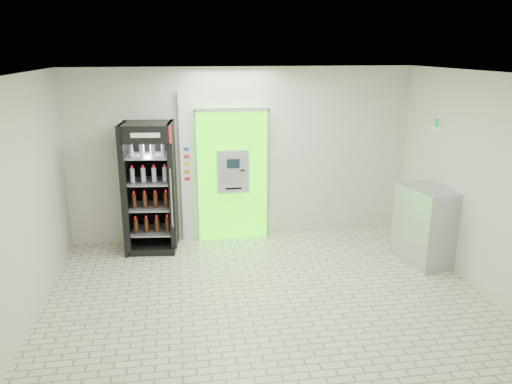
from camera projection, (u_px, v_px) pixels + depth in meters
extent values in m
plane|color=beige|center=(268.00, 300.00, 6.76)|extent=(6.00, 6.00, 0.00)
plane|color=beige|center=(243.00, 155.00, 8.71)|extent=(6.00, 0.00, 6.00)
plane|color=beige|center=(326.00, 282.00, 3.97)|extent=(6.00, 0.00, 6.00)
plane|color=beige|center=(19.00, 206.00, 5.89)|extent=(0.00, 5.00, 5.00)
plane|color=beige|center=(485.00, 185.00, 6.79)|extent=(0.00, 5.00, 5.00)
plane|color=white|center=(270.00, 74.00, 5.93)|extent=(6.00, 6.00, 0.00)
cube|color=#30EF00|center=(232.00, 175.00, 8.71)|extent=(1.20, 0.12, 2.30)
cube|color=gray|center=(232.00, 110.00, 8.33)|extent=(1.28, 0.04, 0.06)
cube|color=gray|center=(196.00, 178.00, 8.55)|extent=(0.04, 0.04, 2.30)
cube|color=gray|center=(268.00, 175.00, 8.74)|extent=(0.04, 0.04, 2.30)
cube|color=black|center=(239.00, 211.00, 8.86)|extent=(0.62, 0.01, 0.67)
cube|color=black|center=(212.00, 129.00, 8.38)|extent=(0.22, 0.01, 0.18)
cube|color=#A9ACB1|center=(233.00, 171.00, 8.58)|extent=(0.55, 0.12, 0.75)
cube|color=black|center=(233.00, 164.00, 8.48)|extent=(0.22, 0.01, 0.16)
cube|color=gray|center=(233.00, 180.00, 8.56)|extent=(0.16, 0.01, 0.12)
cube|color=black|center=(243.00, 170.00, 8.54)|extent=(0.09, 0.01, 0.02)
cube|color=black|center=(234.00, 189.00, 8.60)|extent=(0.28, 0.01, 0.03)
cube|color=silver|center=(187.00, 168.00, 8.57)|extent=(0.22, 0.10, 2.60)
cube|color=#193FB2|center=(186.00, 149.00, 8.43)|extent=(0.09, 0.01, 0.06)
cube|color=red|center=(187.00, 157.00, 8.46)|extent=(0.09, 0.01, 0.06)
cube|color=yellow|center=(187.00, 164.00, 8.50)|extent=(0.09, 0.01, 0.06)
cube|color=orange|center=(187.00, 171.00, 8.53)|extent=(0.09, 0.01, 0.06)
cube|color=red|center=(188.00, 179.00, 8.57)|extent=(0.09, 0.01, 0.06)
cube|color=black|center=(150.00, 188.00, 8.23)|extent=(0.88, 0.81, 2.15)
cube|color=black|center=(151.00, 182.00, 8.56)|extent=(0.81, 0.14, 2.15)
cube|color=red|center=(145.00, 135.00, 7.63)|extent=(0.79, 0.09, 0.26)
cube|color=white|center=(145.00, 135.00, 7.63)|extent=(0.45, 0.05, 0.08)
cube|color=black|center=(153.00, 245.00, 8.52)|extent=(0.88, 0.81, 0.11)
cylinder|color=gray|center=(171.00, 198.00, 7.95)|extent=(0.03, 0.03, 0.97)
cube|color=gray|center=(153.00, 230.00, 8.44)|extent=(0.74, 0.69, 0.02)
cube|color=gray|center=(151.00, 206.00, 8.32)|extent=(0.74, 0.69, 0.02)
cube|color=gray|center=(150.00, 181.00, 8.21)|extent=(0.74, 0.69, 0.02)
cube|color=gray|center=(148.00, 156.00, 8.09)|extent=(0.74, 0.69, 0.02)
cube|color=#A9ACB1|center=(426.00, 225.00, 7.84)|extent=(0.77, 1.01, 1.22)
cube|color=gray|center=(408.00, 223.00, 7.78)|extent=(0.17, 0.88, 0.01)
cube|color=white|center=(437.00, 124.00, 7.95)|extent=(0.02, 0.22, 0.26)
cube|color=#0C873E|center=(437.00, 123.00, 7.94)|extent=(0.00, 0.14, 0.14)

